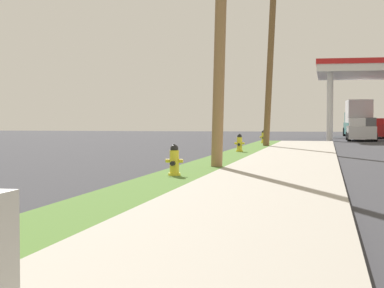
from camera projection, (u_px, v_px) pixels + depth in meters
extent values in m
cylinder|color=yellow|center=(174.00, 174.00, 15.53)|extent=(0.29, 0.29, 0.06)
cylinder|color=yellow|center=(174.00, 163.00, 15.52)|extent=(0.22, 0.22, 0.60)
sphere|color=black|center=(174.00, 149.00, 15.51)|extent=(0.19, 0.19, 0.19)
cylinder|color=black|center=(174.00, 145.00, 15.51)|extent=(0.06, 0.06, 0.05)
cylinder|color=yellow|center=(168.00, 161.00, 15.55)|extent=(0.10, 0.09, 0.09)
cylinder|color=yellow|center=(181.00, 161.00, 15.49)|extent=(0.10, 0.09, 0.09)
cylinder|color=black|center=(173.00, 163.00, 15.35)|extent=(0.11, 0.12, 0.11)
cylinder|color=yellow|center=(239.00, 151.00, 27.26)|extent=(0.29, 0.29, 0.06)
cylinder|color=yellow|center=(239.00, 144.00, 27.25)|extent=(0.22, 0.22, 0.60)
sphere|color=black|center=(239.00, 136.00, 27.24)|extent=(0.19, 0.19, 0.19)
cylinder|color=black|center=(239.00, 134.00, 27.24)|extent=(0.06, 0.06, 0.05)
cylinder|color=yellow|center=(236.00, 143.00, 27.28)|extent=(0.10, 0.09, 0.09)
cylinder|color=yellow|center=(243.00, 143.00, 27.22)|extent=(0.10, 0.09, 0.09)
cylinder|color=black|center=(239.00, 145.00, 27.08)|extent=(0.11, 0.12, 0.11)
cylinder|color=yellow|center=(263.00, 143.00, 37.25)|extent=(0.29, 0.29, 0.06)
cylinder|color=yellow|center=(263.00, 138.00, 37.24)|extent=(0.22, 0.22, 0.60)
sphere|color=black|center=(263.00, 132.00, 37.22)|extent=(0.19, 0.19, 0.19)
cylinder|color=black|center=(263.00, 131.00, 37.22)|extent=(0.06, 0.06, 0.05)
cylinder|color=yellow|center=(261.00, 137.00, 37.27)|extent=(0.10, 0.09, 0.09)
cylinder|color=yellow|center=(266.00, 137.00, 37.20)|extent=(0.10, 0.09, 0.09)
cylinder|color=black|center=(263.00, 138.00, 37.07)|extent=(0.11, 0.12, 0.11)
cylinder|color=brown|center=(271.00, 50.00, 33.17)|extent=(0.84, 0.49, 9.78)
cylinder|color=silver|center=(330.00, 107.00, 44.74)|extent=(0.44, 0.44, 4.72)
cylinder|color=silver|center=(329.00, 109.00, 52.95)|extent=(0.44, 0.44, 4.72)
cube|color=white|center=(367.00, 72.00, 48.20)|extent=(7.22, 10.19, 0.50)
cube|color=red|center=(367.00, 66.00, 48.18)|extent=(7.32, 10.29, 0.36)
cube|color=#47474C|center=(370.00, 129.00, 44.25)|extent=(0.70, 1.10, 1.60)
cube|color=#47474C|center=(364.00, 128.00, 52.45)|extent=(0.70, 1.10, 1.60)
cube|color=#BCBCC1|center=(361.00, 132.00, 45.05)|extent=(1.83, 4.50, 0.85)
cube|color=#BCBCC1|center=(361.00, 122.00, 44.81)|extent=(1.60, 2.03, 0.56)
cylinder|color=black|center=(347.00, 136.00, 46.90)|extent=(0.22, 0.60, 0.60)
cylinder|color=black|center=(372.00, 136.00, 46.55)|extent=(0.22, 0.60, 0.60)
cylinder|color=black|center=(349.00, 137.00, 43.57)|extent=(0.22, 0.60, 0.60)
cylinder|color=black|center=(376.00, 137.00, 43.23)|extent=(0.22, 0.60, 0.60)
cube|color=red|center=(376.00, 131.00, 51.60)|extent=(2.17, 4.63, 0.85)
cube|color=red|center=(377.00, 122.00, 51.35)|extent=(1.76, 2.15, 0.56)
cylinder|color=black|center=(362.00, 134.00, 53.40)|extent=(0.27, 0.62, 0.60)
cylinder|color=black|center=(384.00, 134.00, 53.19)|extent=(0.27, 0.62, 0.60)
cylinder|color=black|center=(368.00, 135.00, 50.03)|extent=(0.27, 0.62, 0.60)
cube|color=#197075|center=(358.00, 129.00, 55.52)|extent=(2.26, 6.48, 1.00)
cube|color=white|center=(359.00, 111.00, 54.71)|extent=(2.12, 4.05, 1.90)
cube|color=#197075|center=(356.00, 118.00, 57.51)|extent=(1.92, 2.12, 0.90)
cylinder|color=black|center=(344.00, 132.00, 58.30)|extent=(0.25, 0.77, 0.76)
cylinder|color=black|center=(366.00, 132.00, 57.99)|extent=(0.25, 0.77, 0.76)
cylinder|color=black|center=(349.00, 133.00, 53.08)|extent=(0.25, 0.77, 0.76)
cylinder|color=black|center=(373.00, 133.00, 52.77)|extent=(0.25, 0.77, 0.76)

